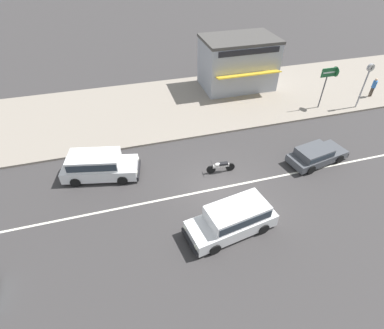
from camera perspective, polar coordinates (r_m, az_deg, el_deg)
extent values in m
plane|color=#383535|center=(17.57, 5.29, -4.51)|extent=(160.00, 160.00, 0.00)
cube|color=silver|center=(17.57, 5.29, -4.51)|extent=(50.40, 0.14, 0.01)
cube|color=gray|center=(25.58, -2.72, 11.27)|extent=(68.00, 10.00, 0.15)
cube|color=white|center=(15.19, 7.46, -11.03)|extent=(4.65, 2.44, 0.70)
cube|color=white|center=(14.78, 8.61, -8.93)|extent=(3.20, 2.03, 0.70)
cube|color=#28333D|center=(14.78, 8.61, -8.93)|extent=(3.09, 2.05, 0.45)
cube|color=black|center=(14.65, -0.42, -14.58)|extent=(0.40, 1.69, 0.28)
cube|color=white|center=(14.04, 0.77, -15.47)|extent=(0.12, 0.25, 0.14)
cube|color=white|center=(14.70, -1.34, -11.97)|extent=(0.12, 0.25, 0.14)
cylinder|color=black|center=(14.48, 4.32, -15.71)|extent=(0.63, 0.32, 0.60)
cylinder|color=black|center=(15.34, 1.32, -11.18)|extent=(0.63, 0.32, 0.60)
cylinder|color=black|center=(15.55, 13.40, -11.78)|extent=(0.63, 0.32, 0.60)
cylinder|color=black|center=(16.35, 10.03, -7.83)|extent=(0.63, 0.32, 0.60)
cube|color=white|center=(18.82, -16.96, -0.79)|extent=(4.65, 2.67, 0.70)
cube|color=white|center=(18.46, -18.19, 0.84)|extent=(3.22, 2.20, 0.70)
cube|color=#28333D|center=(18.46, -18.19, 0.84)|extent=(3.12, 2.21, 0.45)
cube|color=black|center=(18.53, -10.13, -1.02)|extent=(0.49, 1.74, 0.28)
cube|color=white|center=(18.79, -10.20, 1.06)|extent=(0.13, 0.25, 0.14)
cube|color=white|center=(17.83, -10.50, -1.45)|extent=(0.13, 0.25, 0.14)
cylinder|color=black|center=(19.32, -12.53, 0.51)|extent=(0.63, 0.34, 0.60)
cylinder|color=black|center=(18.04, -13.10, -2.90)|extent=(0.63, 0.34, 0.60)
cylinder|color=black|center=(19.95, -20.22, 0.18)|extent=(0.63, 0.34, 0.60)
cylinder|color=black|center=(18.72, -21.30, -3.13)|extent=(0.63, 0.34, 0.60)
cube|color=#47494F|center=(20.75, 22.69, 1.49)|extent=(4.04, 2.24, 0.48)
cube|color=#47494F|center=(20.23, 22.26, 2.25)|extent=(2.32, 1.77, 0.46)
cube|color=#28333D|center=(20.23, 22.26, 2.25)|extent=(2.25, 1.79, 0.29)
cube|color=black|center=(22.16, 26.17, 2.61)|extent=(0.40, 1.54, 0.28)
cube|color=white|center=(22.28, 25.27, 3.80)|extent=(0.12, 0.25, 0.14)
cube|color=white|center=(21.78, 27.29, 2.22)|extent=(0.12, 0.25, 0.14)
cylinder|color=black|center=(21.97, 23.46, 3.18)|extent=(0.63, 0.32, 0.60)
cylinder|color=black|center=(21.28, 26.21, 0.97)|extent=(0.63, 0.32, 0.60)
cylinder|color=black|center=(20.42, 18.88, 1.55)|extent=(0.63, 0.32, 0.60)
cylinder|color=black|center=(19.68, 21.68, -0.88)|extent=(0.63, 0.32, 0.60)
cylinder|color=black|center=(18.35, 3.64, -0.96)|extent=(0.57, 0.14, 0.56)
cylinder|color=black|center=(18.65, 7.28, -0.45)|extent=(0.57, 0.14, 0.56)
cube|color=silver|center=(18.36, 5.51, -0.23)|extent=(1.05, 0.21, 0.18)
cube|color=black|center=(18.31, 6.00, 0.17)|extent=(0.57, 0.28, 0.12)
ellipsoid|color=silver|center=(18.23, 4.89, -0.03)|extent=(0.42, 0.27, 0.22)
cylinder|color=#232326|center=(18.03, 3.80, 0.26)|extent=(0.07, 0.56, 0.03)
cylinder|color=#9E9EA3|center=(27.90, 29.65, 12.27)|extent=(0.12, 0.12, 3.03)
cylinder|color=#9E9EA3|center=(27.27, 30.89, 15.57)|extent=(0.58, 0.18, 0.58)
cylinder|color=white|center=(27.21, 31.02, 15.48)|extent=(0.51, 0.02, 0.51)
cylinder|color=white|center=(27.33, 30.77, 15.66)|extent=(0.51, 0.02, 0.51)
cube|color=black|center=(27.20, 31.03, 15.47)|extent=(0.04, 0.01, 0.26)
cube|color=black|center=(27.20, 31.04, 15.47)|extent=(0.33, 0.01, 0.29)
cylinder|color=#4C4C51|center=(26.58, 23.58, 12.48)|extent=(0.10, 0.10, 2.62)
cube|color=#236638|center=(25.93, 24.59, 15.66)|extent=(1.23, 0.06, 0.69)
cone|color=#236638|center=(26.43, 26.00, 15.66)|extent=(0.36, 0.76, 0.76)
cube|color=white|center=(25.91, 24.64, 15.62)|extent=(0.98, 0.01, 0.10)
cylinder|color=#4C4238|center=(30.73, 30.84, 11.76)|extent=(0.14, 0.14, 0.81)
cylinder|color=#4C4238|center=(30.87, 31.12, 11.77)|extent=(0.14, 0.14, 0.81)
cylinder|color=#336BB7|center=(30.54, 31.43, 12.92)|extent=(0.34, 0.34, 0.61)
sphere|color=#D6AD89|center=(30.39, 31.69, 13.60)|extent=(0.22, 0.22, 0.22)
cube|color=#999EA8|center=(28.22, 8.66, 18.40)|extent=(6.18, 4.11, 4.08)
cube|color=#474442|center=(27.53, 9.12, 22.58)|extent=(6.31, 4.19, 0.24)
cube|color=gold|center=(26.20, 10.75, 16.51)|extent=(5.57, 0.90, 0.28)
cube|color=black|center=(25.87, 10.91, 20.31)|extent=(5.26, 0.08, 0.44)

